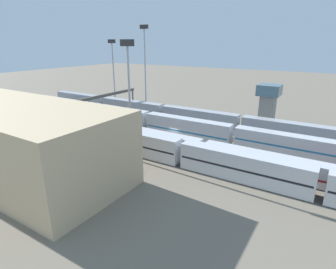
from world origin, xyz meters
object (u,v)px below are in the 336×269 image
Objects in this scene: train_on_track_4 at (194,148)px; train_on_track_2 at (187,128)px; light_mast_1 at (129,85)px; signal_gantry at (100,99)px; train_on_track_5 at (182,153)px; light_mast_2 at (145,60)px; train_on_track_0 at (199,118)px; light_mast_0 at (113,65)px; control_tower at (268,102)px.

train_on_track_4 is 0.76× the size of train_on_track_2.
light_mast_1 is 29.34m from signal_gantry.
train_on_track_4 is at bearing -91.19° from train_on_track_5.
light_mast_2 reaches higher than signal_gantry.
light_mast_1 is (1.65, 27.84, 12.73)m from train_on_track_0.
light_mast_0 is (43.14, -28.51, 13.01)m from train_on_track_5.
train_on_track_5 is at bearing -164.35° from light_mast_1.
light_mast_1 is at bearing 147.16° from signal_gantry.
train_on_track_4 is at bearing 124.91° from train_on_track_2.
light_mast_1 reaches higher than signal_gantry.
control_tower reaches higher than signal_gantry.
light_mast_0 is 0.80× the size of signal_gantry.
control_tower reaches higher than train_on_track_0.
light_mast_0 is at bearing 8.99° from control_tower.
light_mast_1 is 0.84× the size of light_mast_2.
light_mast_2 is at bearing -178.68° from light_mast_0.
light_mast_0 is at bearing -60.02° from signal_gantry.
control_tower is (-7.38, -31.52, 5.00)m from train_on_track_4.
control_tower reaches higher than train_on_track_2.
light_mast_2 reaches higher than light_mast_1.
train_on_track_5 is at bearing 159.76° from signal_gantry.
light_mast_2 reaches higher than train_on_track_2.
train_on_track_4 is at bearing 151.47° from light_mast_0.
light_mast_0 is at bearing -5.78° from train_on_track_0.
train_on_track_2 is 4.97× the size of light_mast_0.
light_mast_0 reaches higher than train_on_track_0.
light_mast_2 is 39.58m from control_tower.
train_on_track_5 is 37.54m from control_tower.
light_mast_2 is 0.94× the size of signal_gantry.
light_mast_1 is at bearing 79.63° from train_on_track_2.
light_mast_1 is (10.14, 2.84, 12.74)m from train_on_track_5.
control_tower is at bearing -103.18° from train_on_track_4.
train_on_track_2 is at bearing -65.38° from train_on_track_5.
train_on_track_4 is 3.02× the size of signal_gantry.
light_mast_0 is at bearing -33.46° from train_on_track_5.
train_on_track_0 is 30.66m from light_mast_1.
train_on_track_4 is 32.75m from control_tower.
train_on_track_4 is 3.76× the size of light_mast_0.
train_on_track_5 is 4.05× the size of light_mast_1.
light_mast_2 is 19.75m from signal_gantry.
train_on_track_0 is at bearing 35.78° from control_tower.
train_on_track_4 is 3.21× the size of light_mast_2.
train_on_track_2 is 10.00× the size of control_tower.
train_on_track_0 is 4.24× the size of light_mast_2.
light_mast_0 is at bearing -28.53° from train_on_track_4.
signal_gantry is at bearing 5.28° from train_on_track_2.
light_mast_2 is (19.65, -31.66, 2.55)m from light_mast_1.
signal_gantry is (27.03, 2.50, 4.95)m from train_on_track_2.
train_on_track_4 is 3.84× the size of light_mast_1.
control_tower reaches higher than train_on_track_4.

